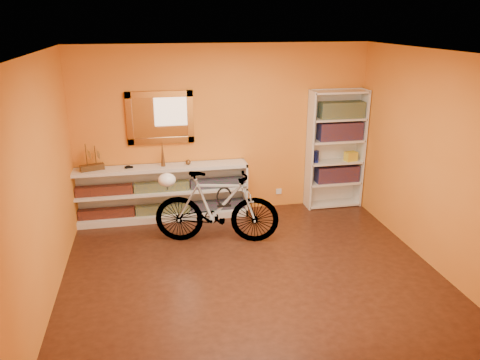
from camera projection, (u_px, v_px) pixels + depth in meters
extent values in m
cube|color=black|center=(251.00, 272.00, 5.71)|extent=(4.50, 4.00, 0.01)
cube|color=silver|center=(253.00, 52.00, 4.85)|extent=(4.50, 4.00, 0.01)
cube|color=orange|center=(224.00, 131.00, 7.14)|extent=(4.50, 0.01, 2.60)
cube|color=orange|center=(42.00, 184.00, 4.87)|extent=(0.01, 4.00, 2.60)
cube|color=orange|center=(432.00, 160.00, 5.69)|extent=(0.01, 4.00, 2.60)
cube|color=brown|center=(160.00, 118.00, 6.84)|extent=(0.98, 0.06, 0.78)
cube|color=silver|center=(279.00, 191.00, 7.63)|extent=(0.09, 0.02, 0.09)
cube|color=black|center=(163.00, 209.00, 7.13)|extent=(2.50, 0.13, 0.14)
cube|color=navy|center=(162.00, 187.00, 7.01)|extent=(2.50, 0.13, 0.14)
imported|color=black|center=(129.00, 168.00, 6.84)|extent=(0.00, 0.00, 0.00)
cone|color=brown|center=(163.00, 154.00, 6.87)|extent=(0.06, 0.06, 0.38)
sphere|color=brown|center=(188.00, 162.00, 6.99)|extent=(0.08, 0.08, 0.08)
cube|color=maroon|center=(337.00, 174.00, 7.56)|extent=(0.70, 0.22, 0.26)
cube|color=maroon|center=(340.00, 131.00, 7.33)|extent=(0.70, 0.22, 0.28)
cube|color=navy|center=(341.00, 110.00, 7.22)|extent=(0.70, 0.22, 0.25)
cylinder|color=#152696|center=(316.00, 157.00, 7.37)|extent=(0.09, 0.09, 0.19)
cube|color=maroon|center=(325.00, 112.00, 7.21)|extent=(0.16, 0.16, 0.19)
cube|color=yellow|center=(351.00, 156.00, 7.47)|extent=(0.21, 0.16, 0.15)
imported|color=silver|center=(217.00, 207.00, 6.32)|extent=(0.82, 1.79, 1.02)
ellipsoid|color=white|center=(167.00, 180.00, 6.21)|extent=(0.24, 0.23, 0.18)
torus|color=black|center=(224.00, 197.00, 6.27)|extent=(0.21, 0.02, 0.21)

